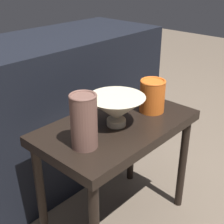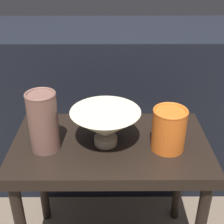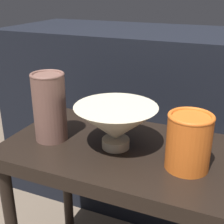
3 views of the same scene
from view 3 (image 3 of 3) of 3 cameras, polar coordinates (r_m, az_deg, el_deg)
name	(u,v)px [view 3 (image 3 of 3)]	position (r m, az deg, el deg)	size (l,w,h in m)	color
table	(122,169)	(0.89, 1.85, -10.36)	(0.64, 0.38, 0.51)	black
couch_backdrop	(167,121)	(1.37, 9.98, -1.56)	(1.38, 0.50, 0.76)	black
bowl	(116,124)	(0.82, 0.70, -2.12)	(0.22, 0.22, 0.12)	beige
vase_textured_left	(50,106)	(0.88, -11.35, 1.05)	(0.09, 0.09, 0.19)	brown
vase_colorful_right	(189,141)	(0.75, 13.87, -5.14)	(0.11, 0.11, 0.14)	orange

